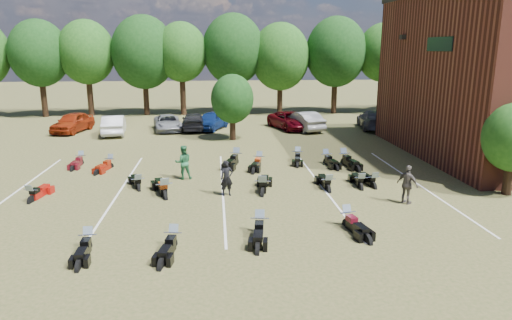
{
  "coord_description": "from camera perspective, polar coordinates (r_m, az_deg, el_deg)",
  "views": [
    {
      "loc": [
        -3.27,
        -18.62,
        6.8
      ],
      "look_at": [
        -1.25,
        4.0,
        1.2
      ],
      "focal_mm": 32.0,
      "sensor_mm": 36.0,
      "label": 1
    }
  ],
  "objects": [
    {
      "name": "motorcycle_18",
      "position": [
        28.34,
        5.21,
        -0.09
      ],
      "size": [
        1.06,
        2.24,
        1.2
      ],
      "primitive_type": null,
      "rotation": [
        0.0,
        0.0,
        -0.18
      ],
      "color": "black",
      "rests_on": "ground"
    },
    {
      "name": "motorcycle_14",
      "position": [
        29.3,
        -20.99,
        -0.51
      ],
      "size": [
        0.77,
        2.06,
        1.13
      ],
      "primitive_type": null,
      "rotation": [
        0.0,
        0.0,
        -0.06
      ],
      "color": "#510B15",
      "rests_on": "ground"
    },
    {
      "name": "motorcycle_1",
      "position": [
        17.11,
        -20.17,
        -10.47
      ],
      "size": [
        0.73,
        2.05,
        1.13
      ],
      "primitive_type": null,
      "rotation": [
        0.0,
        0.0,
        0.04
      ],
      "color": "black",
      "rests_on": "ground"
    },
    {
      "name": "car_5",
      "position": [
        38.89,
        5.95,
        4.9
      ],
      "size": [
        3.02,
        5.14,
        1.6
      ],
      "primitive_type": "imported",
      "rotation": [
        0.0,
        0.0,
        3.43
      ],
      "color": "#A3A39F",
      "rests_on": "ground"
    },
    {
      "name": "motorcycle_13",
      "position": [
        23.52,
        14.47,
        -3.4
      ],
      "size": [
        0.87,
        2.12,
        1.15
      ],
      "primitive_type": null,
      "rotation": [
        0.0,
        0.0,
        3.25
      ],
      "color": "black",
      "rests_on": "ground"
    },
    {
      "name": "person_green",
      "position": [
        24.42,
        -9.08,
        -0.28
      ],
      "size": [
        0.99,
        0.83,
        1.82
      ],
      "primitive_type": "imported",
      "rotation": [
        0.0,
        0.0,
        3.31
      ],
      "color": "#276A3F",
      "rests_on": "ground"
    },
    {
      "name": "car_4",
      "position": [
        39.18,
        -5.61,
        4.93
      ],
      "size": [
        3.48,
        4.88,
        1.54
      ],
      "primitive_type": "imported",
      "rotation": [
        0.0,
        0.0,
        -0.41
      ],
      "color": "navy",
      "rests_on": "ground"
    },
    {
      "name": "car_1",
      "position": [
        38.5,
        -17.33,
        4.22
      ],
      "size": [
        2.28,
        4.92,
        1.56
      ],
      "primitive_type": "imported",
      "rotation": [
        0.0,
        0.0,
        3.28
      ],
      "color": "silver",
      "rests_on": "ground"
    },
    {
      "name": "car_6",
      "position": [
        39.38,
        4.34,
        4.95
      ],
      "size": [
        3.9,
        5.76,
        1.46
      ],
      "primitive_type": "imported",
      "rotation": [
        0.0,
        0.0,
        0.3
      ],
      "color": "#4F040D",
      "rests_on": "ground"
    },
    {
      "name": "motorcycle_7",
      "position": [
        23.09,
        -26.23,
        -4.75
      ],
      "size": [
        1.0,
        2.17,
        1.17
      ],
      "primitive_type": null,
      "rotation": [
        0.0,
        0.0,
        2.98
      ],
      "color": "#96100A",
      "rests_on": "ground"
    },
    {
      "name": "tree_line",
      "position": [
        47.68,
        -2.44,
        13.25
      ],
      "size": [
        56.0,
        6.0,
        9.79
      ],
      "color": "black",
      "rests_on": "ground"
    },
    {
      "name": "motorcycle_16",
      "position": [
        27.5,
        -2.52,
        -0.48
      ],
      "size": [
        1.52,
        2.56,
        1.36
      ],
      "primitive_type": null,
      "rotation": [
        0.0,
        0.0,
        -0.33
      ],
      "color": "black",
      "rests_on": "ground"
    },
    {
      "name": "parking_lines",
      "position": [
        22.66,
        -4.2,
        -3.63
      ],
      "size": [
        20.1,
        14.0,
        0.01
      ],
      "color": "silver",
      "rests_on": "ground"
    },
    {
      "name": "motorcycle_12",
      "position": [
        23.2,
        12.95,
        -3.55
      ],
      "size": [
        0.8,
        2.16,
        1.18
      ],
      "primitive_type": null,
      "rotation": [
        0.0,
        0.0,
        3.08
      ],
      "color": "black",
      "rests_on": "ground"
    },
    {
      "name": "ground",
      "position": [
        20.09,
        4.59,
        -5.98
      ],
      "size": [
        160.0,
        160.0,
        0.0
      ],
      "primitive_type": "plane",
      "color": "brown",
      "rests_on": "ground"
    },
    {
      "name": "motorcycle_17",
      "position": [
        26.91,
        0.38,
        -0.79
      ],
      "size": [
        1.3,
        2.32,
        1.23
      ],
      "primitive_type": null,
      "rotation": [
        0.0,
        0.0,
        -0.29
      ],
      "color": "black",
      "rests_on": "ground"
    },
    {
      "name": "motorcycle_10",
      "position": [
        21.72,
        0.82,
        -4.39
      ],
      "size": [
        1.21,
        2.57,
        1.38
      ],
      "primitive_type": null,
      "rotation": [
        0.0,
        0.0,
        2.96
      ],
      "color": "black",
      "rests_on": "ground"
    },
    {
      "name": "person_grey",
      "position": [
        21.38,
        18.41,
        -2.94
      ],
      "size": [
        0.94,
        1.1,
        1.77
      ],
      "primitive_type": "imported",
      "rotation": [
        0.0,
        0.0,
        2.17
      ],
      "color": "#524B47",
      "rests_on": "ground"
    },
    {
      "name": "car_2",
      "position": [
        39.21,
        -10.97,
        4.58
      ],
      "size": [
        2.94,
        4.99,
        1.3
      ],
      "primitive_type": "imported",
      "rotation": [
        0.0,
        0.0,
        0.17
      ],
      "color": "gray",
      "rests_on": "ground"
    },
    {
      "name": "motorcycle_15",
      "position": [
        27.83,
        -17.74,
        -0.96
      ],
      "size": [
        1.21,
        2.13,
        1.13
      ],
      "primitive_type": null,
      "rotation": [
        0.0,
        0.0,
        -0.3
      ],
      "color": "maroon",
      "rests_on": "ground"
    },
    {
      "name": "motorcycle_3",
      "position": [
        17.39,
        0.46,
        -9.16
      ],
      "size": [
        1.02,
        2.33,
        1.25
      ],
      "primitive_type": null,
      "rotation": [
        0.0,
        0.0,
        -0.14
      ],
      "color": "black",
      "rests_on": "ground"
    },
    {
      "name": "person_black",
      "position": [
        21.45,
        -3.69,
        -2.28
      ],
      "size": [
        0.71,
        0.56,
        1.7
      ],
      "primitive_type": "imported",
      "rotation": [
        0.0,
        0.0,
        0.28
      ],
      "color": "black",
      "rests_on": "ground"
    },
    {
      "name": "motorcycle_8",
      "position": [
        21.71,
        -11.32,
        -4.68
      ],
      "size": [
        1.47,
        2.61,
        1.39
      ],
      "primitive_type": null,
      "rotation": [
        0.0,
        0.0,
        3.43
      ],
      "color": "black",
      "rests_on": "ground"
    },
    {
      "name": "car_7",
      "position": [
        40.63,
        14.47,
        4.92
      ],
      "size": [
        3.13,
        5.84,
        1.61
      ],
      "primitive_type": "imported",
      "rotation": [
        0.0,
        0.0,
        2.98
      ],
      "color": "#3D3D42",
      "rests_on": "ground"
    },
    {
      "name": "young_tree_midfield",
      "position": [
        34.34,
        -2.98,
        7.63
      ],
      "size": [
        3.2,
        3.2,
        4.7
      ],
      "color": "black",
      "rests_on": "ground"
    },
    {
      "name": "motorcycle_9",
      "position": [
        23.19,
        -14.46,
        -3.65
      ],
      "size": [
        1.27,
        2.17,
        1.15
      ],
      "primitive_type": null,
      "rotation": [
        0.0,
        0.0,
        3.46
      ],
      "color": "black",
      "rests_on": "ground"
    },
    {
      "name": "motorcycle_11",
      "position": [
        22.53,
        9.01,
        -3.89
      ],
      "size": [
        0.74,
        2.23,
        1.24
      ],
      "primitive_type": null,
      "rotation": [
        0.0,
        0.0,
        3.16
      ],
      "color": "black",
      "rests_on": "ground"
    },
    {
      "name": "car_0",
      "position": [
        40.75,
        -21.95,
        4.39
      ],
      "size": [
        2.91,
        5.04,
        1.61
      ],
      "primitive_type": "imported",
      "rotation": [
        0.0,
        0.0,
        -0.22
      ],
      "color": "maroon",
      "rests_on": "ground"
    },
    {
      "name": "motorcycle_5",
      "position": [
        18.36,
        11.31,
        -8.17
      ],
      "size": [
        1.1,
        2.26,
        1.21
      ],
      "primitive_type": null,
      "rotation": [
        0.0,
        0.0,
        0.2
      ],
      "color": "black",
      "rests_on": "ground"
    },
    {
      "name": "motorcycle_20",
      "position": [
        27.88,
        8.74,
        -0.43
      ],
      "size": [
        1.0,
        2.26,
        1.22
      ],
      "primitive_type": null,
      "rotation": [
        0.0,
        0.0,
        0.14
      ],
      "color": "black",
      "rests_on": "ground"
    },
    {
      "name": "motorcycle_2",
      "position": [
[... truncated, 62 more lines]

